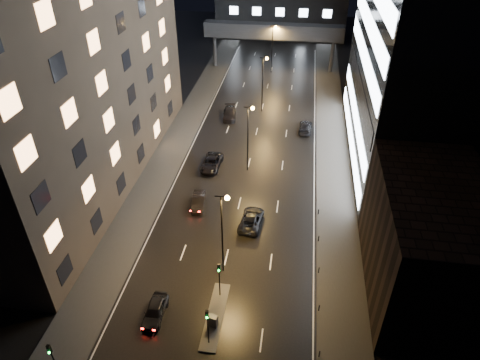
{
  "coord_description": "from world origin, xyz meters",
  "views": [
    {
      "loc": [
        6.52,
        -23.88,
        34.42
      ],
      "look_at": [
        0.13,
        19.57,
        4.0
      ],
      "focal_mm": 32.0,
      "sensor_mm": 36.0,
      "label": 1
    }
  ],
  "objects_px": {
    "car_toward_a": "(251,219)",
    "utility_cabinet": "(213,321)",
    "car_away_a": "(155,311)",
    "car_toward_b": "(305,127)",
    "car_away_d": "(230,114)",
    "car_away_b": "(199,201)",
    "car_away_c": "(212,163)"
  },
  "relations": [
    {
      "from": "car_away_d",
      "to": "utility_cabinet",
      "type": "bearing_deg",
      "value": -90.05
    },
    {
      "from": "car_away_a",
      "to": "car_away_d",
      "type": "bearing_deg",
      "value": 89.85
    },
    {
      "from": "car_away_b",
      "to": "car_toward_a",
      "type": "distance_m",
      "value": 7.7
    },
    {
      "from": "car_away_b",
      "to": "car_away_d",
      "type": "distance_m",
      "value": 25.71
    },
    {
      "from": "car_away_c",
      "to": "car_away_a",
      "type": "bearing_deg",
      "value": -87.7
    },
    {
      "from": "car_away_a",
      "to": "car_toward_a",
      "type": "relative_size",
      "value": 0.81
    },
    {
      "from": "car_away_b",
      "to": "car_toward_b",
      "type": "xyz_separation_m",
      "value": [
        13.24,
        22.69,
        0.02
      ]
    },
    {
      "from": "car_away_c",
      "to": "car_away_b",
      "type": "bearing_deg",
      "value": -86.49
    },
    {
      "from": "car_toward_a",
      "to": "car_toward_b",
      "type": "height_order",
      "value": "car_toward_a"
    },
    {
      "from": "car_away_a",
      "to": "car_toward_a",
      "type": "height_order",
      "value": "car_toward_a"
    },
    {
      "from": "car_away_c",
      "to": "car_toward_b",
      "type": "xyz_separation_m",
      "value": [
        13.41,
        13.45,
        -0.03
      ]
    },
    {
      "from": "car_away_d",
      "to": "car_away_a",
      "type": "bearing_deg",
      "value": -97.56
    },
    {
      "from": "car_away_a",
      "to": "car_away_b",
      "type": "xyz_separation_m",
      "value": [
        0.26,
        17.52,
        -0.03
      ]
    },
    {
      "from": "car_toward_a",
      "to": "car_away_c",
      "type": "bearing_deg",
      "value": -53.07
    },
    {
      "from": "car_toward_b",
      "to": "utility_cabinet",
      "type": "bearing_deg",
      "value": 82.16
    },
    {
      "from": "car_away_a",
      "to": "car_away_d",
      "type": "height_order",
      "value": "car_away_d"
    },
    {
      "from": "car_away_c",
      "to": "utility_cabinet",
      "type": "bearing_deg",
      "value": -75.73
    },
    {
      "from": "car_toward_b",
      "to": "utility_cabinet",
      "type": "height_order",
      "value": "car_toward_b"
    },
    {
      "from": "car_toward_a",
      "to": "car_away_d",
      "type": "bearing_deg",
      "value": -70.14
    },
    {
      "from": "car_away_c",
      "to": "utility_cabinet",
      "type": "height_order",
      "value": "car_away_c"
    },
    {
      "from": "car_away_c",
      "to": "car_toward_a",
      "type": "bearing_deg",
      "value": -55.71
    },
    {
      "from": "car_away_d",
      "to": "car_toward_a",
      "type": "distance_m",
      "value": 29.36
    },
    {
      "from": "car_away_b",
      "to": "utility_cabinet",
      "type": "relative_size",
      "value": 3.34
    },
    {
      "from": "car_away_d",
      "to": "utility_cabinet",
      "type": "xyz_separation_m",
      "value": [
        5.72,
        -43.6,
        0.01
      ]
    },
    {
      "from": "car_toward_a",
      "to": "utility_cabinet",
      "type": "distance_m",
      "value": 15.3
    },
    {
      "from": "car_away_c",
      "to": "car_toward_a",
      "type": "height_order",
      "value": "car_away_c"
    },
    {
      "from": "car_away_a",
      "to": "utility_cabinet",
      "type": "xyz_separation_m",
      "value": [
        5.74,
        -0.37,
        0.05
      ]
    },
    {
      "from": "car_toward_b",
      "to": "utility_cabinet",
      "type": "xyz_separation_m",
      "value": [
        -7.75,
        -40.57,
        0.06
      ]
    },
    {
      "from": "utility_cabinet",
      "to": "car_toward_a",
      "type": "bearing_deg",
      "value": 95.52
    },
    {
      "from": "utility_cabinet",
      "to": "car_toward_b",
      "type": "bearing_deg",
      "value": 91.21
    },
    {
      "from": "car_away_c",
      "to": "utility_cabinet",
      "type": "xyz_separation_m",
      "value": [
        5.65,
        -27.12,
        0.03
      ]
    },
    {
      "from": "car_away_d",
      "to": "car_toward_b",
      "type": "bearing_deg",
      "value": -20.18
    }
  ]
}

